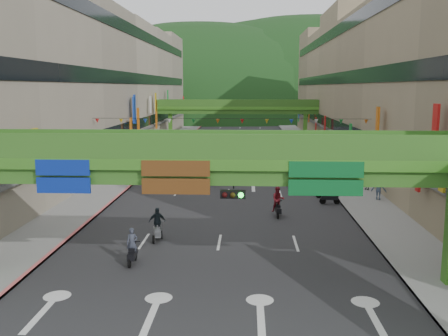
{
  "coord_description": "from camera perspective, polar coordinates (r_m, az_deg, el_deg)",
  "views": [
    {
      "loc": [
        1.6,
        -16.36,
        9.09
      ],
      "look_at": [
        0.0,
        18.0,
        3.5
      ],
      "focal_mm": 40.0,
      "sensor_mm": 36.0,
      "label": 1
    }
  ],
  "objects": [
    {
      "name": "hill_right",
      "position": [
        197.96,
        9.51,
        6.48
      ],
      "size": [
        208.0,
        176.0,
        128.0
      ],
      "primitive_type": "ellipsoid",
      "color": "#1C4419",
      "rests_on": "ground"
    },
    {
      "name": "pedestrian_dark",
      "position": [
        45.68,
        16.04,
        -1.64
      ],
      "size": [
        0.93,
        0.83,
        1.52
      ],
      "primitive_type": "imported",
      "rotation": [
        0.0,
        0.0,
        -0.65
      ],
      "color": "black",
      "rests_on": "ground"
    },
    {
      "name": "overpass_near",
      "position": [
        22.09,
        0.9,
        -0.9
      ],
      "size": [
        28.0,
        12.27,
        7.1
      ],
      "color": "#4C9E2D",
      "rests_on": "ground"
    },
    {
      "name": "hill_left",
      "position": [
        177.37,
        -2.73,
        6.29
      ],
      "size": [
        168.0,
        140.0,
        112.0
      ],
      "primitive_type": "ellipsoid",
      "color": "#1C4419",
      "rests_on": "ground"
    },
    {
      "name": "car_silver",
      "position": [
        75.83,
        -3.06,
        2.82
      ],
      "size": [
        1.97,
        4.04,
        1.27
      ],
      "primitive_type": "imported",
      "rotation": [
        0.0,
        0.0,
        -0.17
      ],
      "color": "#9A9AA0",
      "rests_on": "ground"
    },
    {
      "name": "scooter_rider_far",
      "position": [
        47.03,
        -1.09,
        -0.58
      ],
      "size": [
        0.96,
        1.59,
        2.11
      ],
      "color": "#7D0007",
      "rests_on": "ground"
    },
    {
      "name": "curb_left",
      "position": [
        67.82,
        -6.44,
        1.55
      ],
      "size": [
        0.2,
        140.0,
        0.18
      ],
      "primitive_type": "cube",
      "color": "#CC5959",
      "rests_on": "ground"
    },
    {
      "name": "scooter_rider_near",
      "position": [
        26.51,
        -10.44,
        -8.95
      ],
      "size": [
        0.61,
        1.6,
        1.93
      ],
      "color": "black",
      "rests_on": "ground"
    },
    {
      "name": "building_row_left",
      "position": [
        69.46,
        -14.72,
        9.24
      ],
      "size": [
        12.8,
        95.0,
        19.0
      ],
      "color": "#9E937F",
      "rests_on": "ground"
    },
    {
      "name": "bunting_string",
      "position": [
        46.49,
        0.69,
        5.37
      ],
      "size": [
        26.0,
        0.36,
        0.47
      ],
      "color": "black",
      "rests_on": "ground"
    },
    {
      "name": "car_yellow",
      "position": [
        62.97,
        2.19,
        1.62
      ],
      "size": [
        2.12,
        4.57,
        1.52
      ],
      "primitive_type": "imported",
      "rotation": [
        0.0,
        0.0,
        -0.08
      ],
      "color": "#B97C27",
      "rests_on": "ground"
    },
    {
      "name": "parked_scooter_row",
      "position": [
        45.34,
        10.89,
        -1.83
      ],
      "size": [
        1.6,
        11.55,
        1.08
      ],
      "color": "black",
      "rests_on": "ground"
    },
    {
      "name": "building_row_right",
      "position": [
        68.59,
        17.53,
        9.12
      ],
      "size": [
        12.8,
        95.0,
        19.0
      ],
      "color": "gray",
      "rests_on": "ground"
    },
    {
      "name": "pedestrian_blue",
      "position": [
        41.93,
        17.27,
        -2.4
      ],
      "size": [
        1.03,
        0.87,
        1.88
      ],
      "primitive_type": "imported",
      "rotation": [
        0.0,
        0.0,
        2.72
      ],
      "color": "#394860",
      "rests_on": "ground"
    },
    {
      "name": "road_slab",
      "position": [
        67.0,
        1.27,
        1.44
      ],
      "size": [
        18.0,
        140.0,
        0.02
      ],
      "primitive_type": "cube",
      "color": "#28282B",
      "rests_on": "ground"
    },
    {
      "name": "sidewalk_right",
      "position": [
        67.62,
        10.63,
        1.41
      ],
      "size": [
        4.0,
        140.0,
        0.15
      ],
      "primitive_type": "cube",
      "color": "gray",
      "rests_on": "ground"
    },
    {
      "name": "curb_right",
      "position": [
        67.38,
        9.03,
        1.44
      ],
      "size": [
        0.2,
        140.0,
        0.18
      ],
      "primitive_type": "cube",
      "color": "gray",
      "rests_on": "ground"
    },
    {
      "name": "scooter_rider_left",
      "position": [
        30.1,
        -7.65,
        -6.41
      ],
      "size": [
        1.06,
        1.57,
        2.03
      ],
      "color": "gray",
      "rests_on": "ground"
    },
    {
      "name": "overpass_far",
      "position": [
        81.46,
        1.55,
        6.64
      ],
      "size": [
        28.0,
        2.2,
        7.1
      ],
      "color": "#4C9E2D",
      "rests_on": "ground"
    },
    {
      "name": "scooter_rider_mid",
      "position": [
        35.44,
        6.2,
        -3.81
      ],
      "size": [
        0.92,
        1.6,
        2.17
      ],
      "color": "black",
      "rests_on": "ground"
    },
    {
      "name": "sidewalk_left",
      "position": [
        68.14,
        -8.02,
        1.54
      ],
      "size": [
        4.0,
        140.0,
        0.15
      ],
      "primitive_type": "cube",
      "color": "gray",
      "rests_on": "ground"
    }
  ]
}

